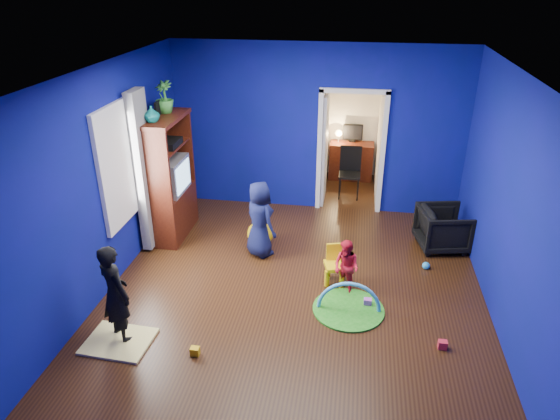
% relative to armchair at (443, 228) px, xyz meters
% --- Properties ---
extents(floor, '(5.00, 5.50, 0.01)m').
position_rel_armchair_xyz_m(floor, '(-2.09, -1.58, -0.33)').
color(floor, black).
rests_on(floor, ground).
extents(ceiling, '(5.00, 5.50, 0.01)m').
position_rel_armchair_xyz_m(ceiling, '(-2.09, -1.58, 2.57)').
color(ceiling, white).
rests_on(ceiling, wall_back).
extents(wall_back, '(5.00, 0.02, 2.90)m').
position_rel_armchair_xyz_m(wall_back, '(-2.09, 1.17, 1.12)').
color(wall_back, navy).
rests_on(wall_back, floor).
extents(wall_front, '(5.00, 0.02, 2.90)m').
position_rel_armchair_xyz_m(wall_front, '(-2.09, -4.33, 1.12)').
color(wall_front, navy).
rests_on(wall_front, floor).
extents(wall_left, '(0.02, 5.50, 2.90)m').
position_rel_armchair_xyz_m(wall_left, '(-4.59, -1.58, 1.12)').
color(wall_left, navy).
rests_on(wall_left, floor).
extents(wall_right, '(0.02, 5.50, 2.90)m').
position_rel_armchair_xyz_m(wall_right, '(0.41, -1.58, 1.12)').
color(wall_right, navy).
rests_on(wall_right, floor).
extents(alcove, '(1.00, 1.75, 2.50)m').
position_rel_armchair_xyz_m(alcove, '(-1.49, 2.05, 0.92)').
color(alcove, silver).
rests_on(alcove, floor).
extents(armchair, '(0.85, 0.84, 0.66)m').
position_rel_armchair_xyz_m(armchair, '(0.00, 0.00, 0.00)').
color(armchair, black).
rests_on(armchair, floor).
extents(child_black, '(0.54, 0.50, 1.24)m').
position_rel_armchair_xyz_m(child_black, '(-3.99, -2.78, 0.29)').
color(child_black, black).
rests_on(child_black, floor).
extents(child_navy, '(0.68, 0.67, 1.18)m').
position_rel_armchair_xyz_m(child_navy, '(-2.75, -0.64, 0.26)').
color(child_navy, '#0F1437').
rests_on(child_navy, floor).
extents(toddler_red, '(0.47, 0.45, 0.77)m').
position_rel_armchair_xyz_m(toddler_red, '(-1.43, -1.44, 0.05)').
color(toddler_red, red).
rests_on(toddler_red, floor).
extents(vase, '(0.25, 0.25, 0.23)m').
position_rel_armchair_xyz_m(vase, '(-4.31, -0.51, 1.75)').
color(vase, '#0C5766').
rests_on(vase, tv_armoire).
extents(potted_plant, '(0.34, 0.34, 0.48)m').
position_rel_armchair_xyz_m(potted_plant, '(-4.31, 0.01, 1.87)').
color(potted_plant, green).
rests_on(potted_plant, tv_armoire).
extents(tv_armoire, '(0.58, 1.14, 1.96)m').
position_rel_armchair_xyz_m(tv_armoire, '(-4.31, -0.21, 0.65)').
color(tv_armoire, '#3C190A').
rests_on(tv_armoire, floor).
extents(crt_tv, '(0.46, 0.70, 0.54)m').
position_rel_armchair_xyz_m(crt_tv, '(-4.27, -0.21, 0.69)').
color(crt_tv, silver).
rests_on(crt_tv, tv_armoire).
extents(yellow_blanket, '(0.78, 0.64, 0.03)m').
position_rel_armchair_xyz_m(yellow_blanket, '(-3.99, -2.88, -0.32)').
color(yellow_blanket, '#F2E07A').
rests_on(yellow_blanket, floor).
extents(hopper_ball, '(0.41, 0.41, 0.41)m').
position_rel_armchair_xyz_m(hopper_ball, '(-2.80, -0.39, -0.13)').
color(hopper_ball, yellow).
rests_on(hopper_ball, floor).
extents(kid_chair, '(0.34, 0.34, 0.50)m').
position_rel_armchair_xyz_m(kid_chair, '(-1.58, -1.24, -0.08)').
color(kid_chair, yellow).
rests_on(kid_chair, floor).
extents(play_mat, '(0.91, 0.91, 0.02)m').
position_rel_armchair_xyz_m(play_mat, '(-1.37, -1.84, -0.32)').
color(play_mat, green).
rests_on(play_mat, floor).
extents(toy_arch, '(0.82, 0.07, 0.82)m').
position_rel_armchair_xyz_m(toy_arch, '(-1.37, -1.84, -0.31)').
color(toy_arch, '#3F8CD8').
rests_on(toy_arch, floor).
extents(window_left, '(0.03, 0.95, 1.55)m').
position_rel_armchair_xyz_m(window_left, '(-4.58, -1.23, 1.22)').
color(window_left, white).
rests_on(window_left, wall_left).
extents(curtain, '(0.14, 0.42, 2.40)m').
position_rel_armchair_xyz_m(curtain, '(-4.46, -0.68, 0.92)').
color(curtain, slate).
rests_on(curtain, floor).
extents(doorway, '(1.16, 0.10, 2.10)m').
position_rel_armchair_xyz_m(doorway, '(-1.49, 1.17, 0.72)').
color(doorway, white).
rests_on(doorway, floor).
extents(study_desk, '(0.88, 0.44, 0.75)m').
position_rel_armchair_xyz_m(study_desk, '(-1.49, 2.68, 0.04)').
color(study_desk, '#3D140A').
rests_on(study_desk, floor).
extents(desk_monitor, '(0.40, 0.05, 0.32)m').
position_rel_armchair_xyz_m(desk_monitor, '(-1.49, 2.80, 0.62)').
color(desk_monitor, black).
rests_on(desk_monitor, study_desk).
extents(desk_lamp, '(0.14, 0.14, 0.14)m').
position_rel_armchair_xyz_m(desk_lamp, '(-1.77, 2.74, 0.60)').
color(desk_lamp, '#FFD88C').
rests_on(desk_lamp, study_desk).
extents(folding_chair, '(0.40, 0.40, 0.92)m').
position_rel_armchair_xyz_m(folding_chair, '(-1.49, 1.72, 0.13)').
color(folding_chair, black).
rests_on(folding_chair, floor).
extents(book_shelf, '(0.88, 0.24, 0.04)m').
position_rel_armchair_xyz_m(book_shelf, '(-1.49, 2.79, 1.69)').
color(book_shelf, white).
rests_on(book_shelf, study_desk).
extents(toy_0, '(0.10, 0.08, 0.10)m').
position_rel_armchair_xyz_m(toy_0, '(-0.27, -2.39, -0.28)').
color(toy_0, red).
rests_on(toy_0, floor).
extents(toy_1, '(0.11, 0.11, 0.11)m').
position_rel_armchair_xyz_m(toy_1, '(-0.29, -0.68, -0.28)').
color(toy_1, '#2693D9').
rests_on(toy_1, floor).
extents(toy_2, '(0.10, 0.08, 0.10)m').
position_rel_armchair_xyz_m(toy_2, '(-3.05, -2.94, -0.28)').
color(toy_2, '#E1A70B').
rests_on(toy_2, floor).
extents(toy_3, '(0.10, 0.08, 0.10)m').
position_rel_armchair_xyz_m(toy_3, '(-1.13, -1.71, -0.28)').
color(toy_3, '#C54BC9').
rests_on(toy_3, floor).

